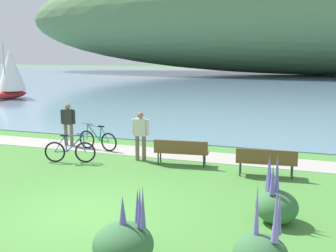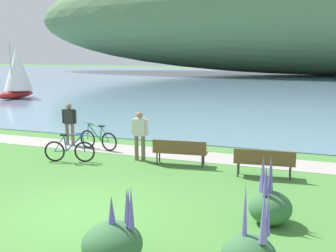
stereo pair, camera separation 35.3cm
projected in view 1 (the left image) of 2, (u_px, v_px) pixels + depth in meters
ground_plane at (84, 214)px, 9.51m from camera, size 200.00×200.00×0.00m
bay_water at (270, 81)px, 54.05m from camera, size 180.00×80.00×0.04m
distant_hillside at (323, 12)px, 66.07m from camera, size 109.58×28.00×20.19m
shoreline_path at (169, 154)px, 15.18m from camera, size 60.00×1.50×0.01m
park_bench_near_camera at (181, 150)px, 13.51m from camera, size 1.84×0.69×0.88m
park_bench_further_along at (266, 160)px, 12.26m from camera, size 1.84×0.66×0.88m
bicycle_leaning_near_bench at (70, 151)px, 13.93m from camera, size 1.71×0.56×1.01m
bicycle_beside_path at (98, 140)px, 15.73m from camera, size 1.76×0.32×1.01m
person_at_shoreline at (68, 122)px, 16.36m from camera, size 0.60×0.29×1.71m
person_on_the_grass at (140, 133)px, 14.08m from camera, size 0.60×0.28×1.71m
echium_bush_closest_to_camera at (276, 204)px, 8.97m from camera, size 0.95×0.95×1.60m
echium_bush_far_cluster at (124, 243)px, 7.17m from camera, size 1.09×1.09×1.50m
sailboat_toward_hillside at (10, 73)px, 32.70m from camera, size 2.40×3.84×4.43m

